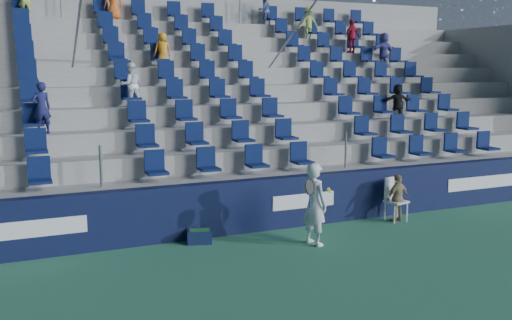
# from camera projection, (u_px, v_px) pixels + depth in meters

# --- Properties ---
(ground) EXTENTS (70.00, 70.00, 0.00)m
(ground) POSITION_uv_depth(u_px,v_px,m) (308.00, 278.00, 10.10)
(ground) COLOR #317452
(ground) RESTS_ON ground
(sponsor_wall) EXTENTS (24.00, 0.32, 1.20)m
(sponsor_wall) POSITION_uv_depth(u_px,v_px,m) (242.00, 206.00, 12.86)
(sponsor_wall) COLOR #0F1538
(sponsor_wall) RESTS_ON ground
(grandstand) EXTENTS (24.00, 8.17, 6.63)m
(grandstand) POSITION_uv_depth(u_px,v_px,m) (179.00, 120.00, 17.23)
(grandstand) COLOR #A1A19C
(grandstand) RESTS_ON ground
(tennis_player) EXTENTS (0.69, 0.72, 1.75)m
(tennis_player) POSITION_uv_depth(u_px,v_px,m) (314.00, 204.00, 11.92)
(tennis_player) COLOR white
(tennis_player) RESTS_ON ground
(line_judge_chair) EXTENTS (0.56, 0.57, 1.05)m
(line_judge_chair) POSITION_uv_depth(u_px,v_px,m) (394.00, 196.00, 13.91)
(line_judge_chair) COLOR white
(line_judge_chair) RESTS_ON ground
(line_judge) EXTENTS (0.73, 0.40, 1.17)m
(line_judge) POSITION_uv_depth(u_px,v_px,m) (398.00, 198.00, 13.77)
(line_judge) COLOR tan
(line_judge) RESTS_ON ground
(ball_bin) EXTENTS (0.59, 0.47, 0.29)m
(ball_bin) POSITION_uv_depth(u_px,v_px,m) (199.00, 236.00, 12.12)
(ball_bin) COLOR #111C3E
(ball_bin) RESTS_ON ground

